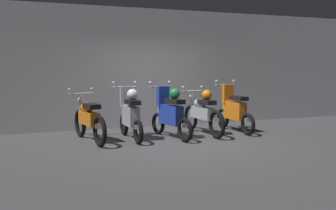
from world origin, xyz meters
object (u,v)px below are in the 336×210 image
Objects in this scene: motorbike_slot_0 at (89,119)px; motorbike_slot_4 at (234,111)px; motorbike_slot_3 at (203,112)px; motorbike_slot_1 at (130,114)px; motorbike_slot_2 at (170,113)px.

motorbike_slot_4 is at bearing 0.35° from motorbike_slot_0.
motorbike_slot_3 is 1.16× the size of motorbike_slot_4.
motorbike_slot_1 is 1.01× the size of motorbike_slot_2.
motorbike_slot_4 is at bearing 4.42° from motorbike_slot_3.
motorbike_slot_4 is (1.81, 0.25, -0.04)m from motorbike_slot_2.
motorbike_slot_2 is at bearing -9.47° from motorbike_slot_1.
motorbike_slot_4 is (0.90, 0.07, -0.00)m from motorbike_slot_3.
motorbike_slot_2 is 0.93m from motorbike_slot_3.
motorbike_slot_4 is (2.71, 0.10, -0.04)m from motorbike_slot_1.
motorbike_slot_1 is 1.00× the size of motorbike_slot_4.
motorbike_slot_0 is at bearing -179.65° from motorbike_slot_4.
motorbike_slot_3 is at bearing 11.46° from motorbike_slot_2.
motorbike_slot_1 reaches higher than motorbike_slot_3.
motorbike_slot_0 is 1.16× the size of motorbike_slot_2.
motorbike_slot_3 is (0.91, 0.18, -0.04)m from motorbike_slot_2.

